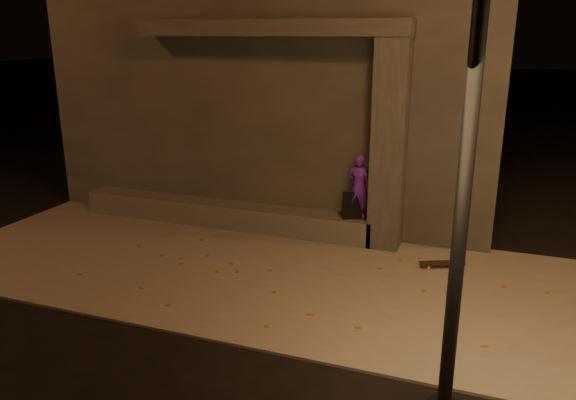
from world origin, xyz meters
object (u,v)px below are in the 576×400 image
at_px(column, 389,146).
at_px(skateboarder, 359,187).
at_px(backpack, 353,208).
at_px(skateboard, 442,263).

height_order(column, skateboarder, column).
distance_m(backpack, skateboard, 1.88).
bearing_deg(backpack, column, -18.73).
bearing_deg(column, skateboard, -31.19).
bearing_deg(column, skateboarder, 180.00).
xyz_separation_m(skateboarder, skateboard, (1.57, -0.65, -0.98)).
relative_size(column, backpack, 7.08).
bearing_deg(backpack, skateboarder, -18.73).
relative_size(column, skateboarder, 3.05).
xyz_separation_m(skateboarder, backpack, (-0.10, -0.00, -0.42)).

